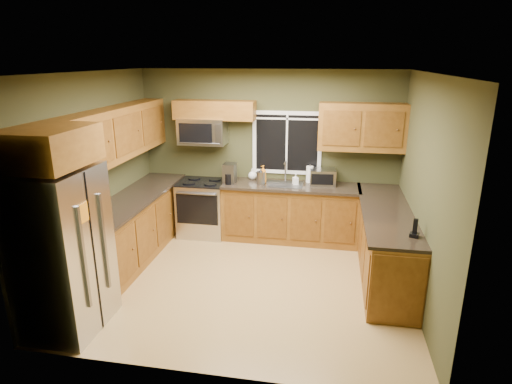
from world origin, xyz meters
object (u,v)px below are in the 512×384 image
(microwave, at_px, (203,131))
(soap_bottle_a, at_px, (263,174))
(kettle, at_px, (261,177))
(paper_towel_roll, at_px, (310,174))
(toaster_oven, at_px, (323,177))
(range, at_px, (203,208))
(soap_bottle_c, at_px, (252,174))
(cordless_phone, at_px, (415,231))
(refrigerator, at_px, (63,251))
(soap_bottle_b, at_px, (295,179))
(coffee_maker, at_px, (230,174))

(microwave, height_order, soap_bottle_a, microwave)
(kettle, bearing_deg, paper_towel_roll, 17.49)
(soap_bottle_a, bearing_deg, toaster_oven, 4.03)
(range, relative_size, toaster_oven, 2.21)
(soap_bottle_c, relative_size, cordless_phone, 0.83)
(paper_towel_roll, xyz_separation_m, soap_bottle_a, (-0.73, -0.17, 0.01))
(range, xyz_separation_m, cordless_phone, (3.03, -1.81, 0.54))
(microwave, distance_m, soap_bottle_a, 1.20)
(microwave, bearing_deg, soap_bottle_c, 6.72)
(refrigerator, height_order, paper_towel_roll, refrigerator)
(toaster_oven, bearing_deg, cordless_phone, -60.59)
(paper_towel_roll, bearing_deg, toaster_oven, -25.53)
(toaster_oven, distance_m, soap_bottle_c, 1.16)
(paper_towel_roll, relative_size, soap_bottle_a, 1.03)
(toaster_oven, bearing_deg, paper_towel_roll, 154.47)
(microwave, height_order, soap_bottle_b, microwave)
(kettle, distance_m, soap_bottle_c, 0.32)
(microwave, bearing_deg, cordless_phone, -32.65)
(refrigerator, bearing_deg, soap_bottle_b, 51.60)
(refrigerator, xyz_separation_m, paper_towel_roll, (2.43, 2.98, 0.17))
(refrigerator, distance_m, kettle, 3.21)
(toaster_oven, distance_m, paper_towel_roll, 0.23)
(kettle, distance_m, cordless_phone, 2.71)
(soap_bottle_b, bearing_deg, kettle, -173.88)
(coffee_maker, bearing_deg, paper_towel_roll, 11.74)
(range, height_order, microwave, microwave)
(coffee_maker, distance_m, soap_bottle_c, 0.43)
(kettle, height_order, soap_bottle_c, kettle)
(soap_bottle_b, distance_m, cordless_phone, 2.37)
(microwave, bearing_deg, soap_bottle_b, -3.95)
(microwave, xyz_separation_m, soap_bottle_c, (0.80, 0.09, -0.70))
(paper_towel_roll, relative_size, cordless_phone, 1.35)
(range, height_order, coffee_maker, coffee_maker)
(range, bearing_deg, soap_bottle_c, 16.07)
(microwave, relative_size, toaster_oven, 1.79)
(cordless_phone, bearing_deg, refrigerator, -165.47)
(soap_bottle_b, xyz_separation_m, soap_bottle_c, (-0.73, 0.20, 0.00))
(paper_towel_roll, distance_m, soap_bottle_c, 0.94)
(range, relative_size, coffee_maker, 2.96)
(range, xyz_separation_m, soap_bottle_c, (0.80, 0.23, 0.56))
(soap_bottle_a, bearing_deg, refrigerator, -121.09)
(kettle, xyz_separation_m, paper_towel_roll, (0.76, 0.24, 0.02))
(soap_bottle_a, bearing_deg, kettle, -109.09)
(toaster_oven, height_order, coffee_maker, coffee_maker)
(soap_bottle_a, relative_size, soap_bottle_c, 1.58)
(refrigerator, distance_m, coffee_maker, 2.96)
(range, relative_size, soap_bottle_c, 5.20)
(range, xyz_separation_m, coffee_maker, (0.48, -0.05, 0.62))
(kettle, xyz_separation_m, soap_bottle_c, (-0.18, 0.26, -0.02))
(paper_towel_roll, height_order, cordless_phone, paper_towel_roll)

